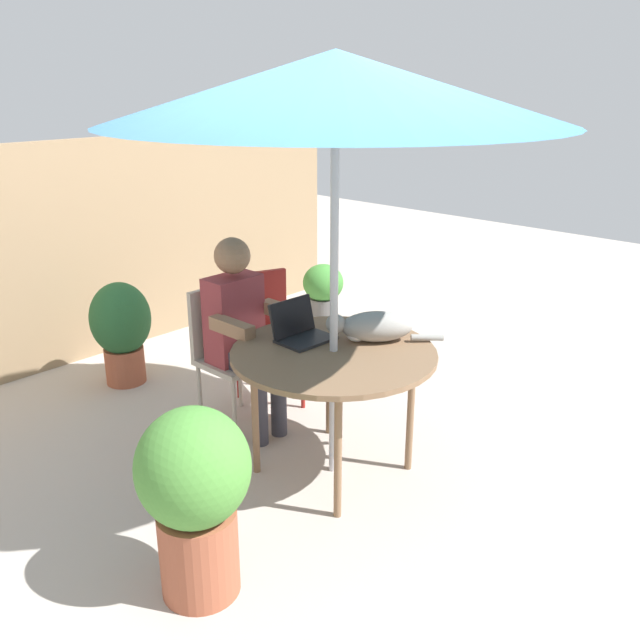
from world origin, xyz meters
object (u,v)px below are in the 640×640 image
at_px(laptop, 299,328).
at_px(patio_table, 334,360).
at_px(chair_occupied, 227,345).
at_px(cat, 372,327).
at_px(patio_umbrella, 336,88).
at_px(person_seated, 242,325).
at_px(potted_plant_near_fence, 121,327).
at_px(potted_plant_by_chair, 323,291).
at_px(chair_empty, 264,327).
at_px(potted_plant_corner, 195,492).

bearing_deg(laptop, patio_table, -90.48).
height_order(chair_occupied, cat, cat).
relative_size(patio_umbrella, person_seated, 1.84).
relative_size(cat, potted_plant_near_fence, 0.66).
height_order(patio_umbrella, potted_plant_by_chair, patio_umbrella).
relative_size(patio_table, patio_umbrella, 0.49).
xyz_separation_m(chair_empty, laptop, (-0.38, -0.71, 0.28)).
distance_m(chair_empty, laptop, 0.85).
bearing_deg(person_seated, laptop, -89.75).
xyz_separation_m(cat, potted_plant_by_chair, (1.46, 1.72, -0.49)).
height_order(chair_empty, potted_plant_by_chair, chair_empty).
bearing_deg(potted_plant_corner, potted_plant_near_fence, 65.78).
distance_m(patio_umbrella, cat, 1.28).
distance_m(patio_umbrella, chair_empty, 1.87).
bearing_deg(cat, laptop, 127.35).
xyz_separation_m(chair_empty, potted_plant_near_fence, (-0.52, 0.95, -0.10)).
relative_size(chair_empty, person_seated, 0.72).
bearing_deg(potted_plant_corner, cat, 6.60).
height_order(patio_table, patio_umbrella, patio_umbrella).
xyz_separation_m(patio_table, cat, (0.25, -0.06, 0.14)).
xyz_separation_m(chair_empty, cat, (-0.13, -1.03, 0.30)).
bearing_deg(potted_plant_by_chair, potted_plant_near_fence, 171.82).
height_order(person_seated, laptop, person_seated).
relative_size(patio_table, person_seated, 0.90).
bearing_deg(chair_empty, patio_umbrella, -111.30).
xyz_separation_m(patio_table, patio_umbrella, (0.00, 0.00, 1.39)).
relative_size(chair_occupied, potted_plant_near_fence, 1.17).
xyz_separation_m(potted_plant_near_fence, potted_plant_by_chair, (1.86, -0.27, -0.10)).
distance_m(cat, potted_plant_by_chair, 2.31).
bearing_deg(cat, person_seated, 107.04).
bearing_deg(potted_plant_near_fence, cat, -78.68).
bearing_deg(potted_plant_near_fence, chair_occupied, -81.71).
bearing_deg(potted_plant_corner, person_seated, 41.21).
bearing_deg(potted_plant_by_chair, chair_empty, -152.85).
relative_size(patio_umbrella, potted_plant_by_chair, 3.94).
height_order(cat, potted_plant_near_fence, cat).
xyz_separation_m(person_seated, potted_plant_corner, (-1.11, -0.97, -0.20)).
height_order(chair_empty, laptop, laptop).
bearing_deg(person_seated, patio_umbrella, -90.00).
distance_m(chair_occupied, person_seated, 0.23).
distance_m(patio_table, chair_empty, 1.05).
relative_size(chair_empty, potted_plant_near_fence, 1.17).
relative_size(person_seated, potted_plant_near_fence, 1.62).
bearing_deg(potted_plant_corner, chair_empty, 38.60).
bearing_deg(patio_umbrella, person_seated, 90.00).
bearing_deg(chair_empty, person_seated, -150.32).
height_order(laptop, potted_plant_corner, laptop).
bearing_deg(potted_plant_by_chair, potted_plant_corner, -146.45).
bearing_deg(chair_occupied, potted_plant_by_chair, 23.43).
bearing_deg(cat, patio_umbrella, 166.09).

